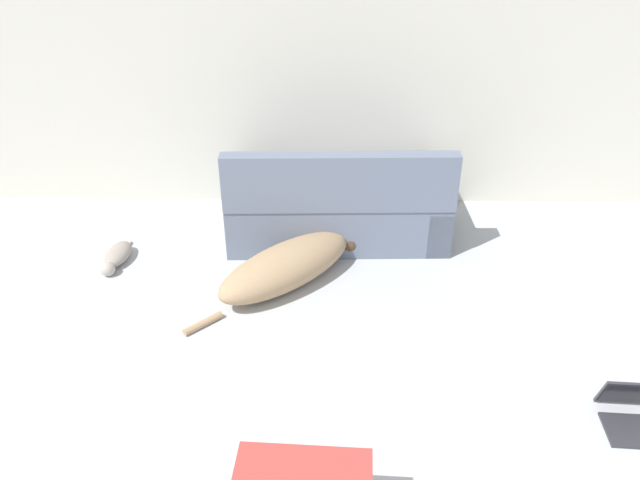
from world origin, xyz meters
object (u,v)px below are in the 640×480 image
Objects in this scene: couch at (337,206)px; laptop_open at (628,409)px; dog at (292,264)px; cat at (117,256)px.

couch is 2.70m from laptop_open.
couch reaches higher than laptop_open.
laptop_open is (1.67, -2.11, -0.21)m from couch.
dog is 2.46× the size of cat.
laptop_open is at bearing -78.12° from dog.
couch is 3.37× the size of cat.
dog is 1.47m from cat.
dog is (-0.36, -0.71, -0.13)m from couch.
couch is 1.37× the size of dog.
cat is at bearing 126.84° from dog.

